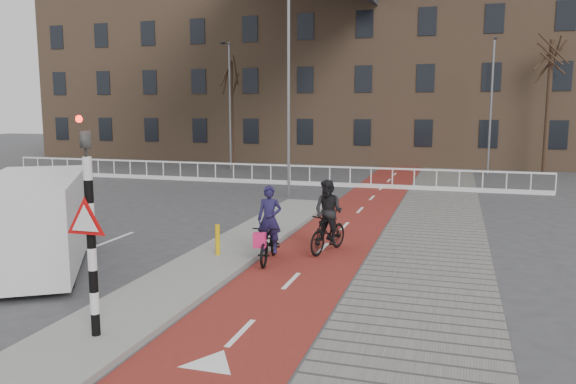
# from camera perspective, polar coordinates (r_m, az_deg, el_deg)

# --- Properties ---
(ground) EXTENTS (120.00, 120.00, 0.00)m
(ground) POSITION_cam_1_polar(r_m,az_deg,el_deg) (11.17, -10.21, -11.20)
(ground) COLOR #38383A
(ground) RESTS_ON ground
(bike_lane) EXTENTS (2.50, 60.00, 0.01)m
(bike_lane) POSITION_cam_1_polar(r_m,az_deg,el_deg) (19.98, 6.86, -2.33)
(bike_lane) COLOR maroon
(bike_lane) RESTS_ON ground
(sidewalk) EXTENTS (3.00, 60.00, 0.01)m
(sidewalk) POSITION_cam_1_polar(r_m,az_deg,el_deg) (19.70, 14.91, -2.71)
(sidewalk) COLOR slate
(sidewalk) RESTS_ON ground
(curb_island) EXTENTS (1.80, 16.00, 0.12)m
(curb_island) POSITION_cam_1_polar(r_m,az_deg,el_deg) (14.91, -5.64, -5.83)
(curb_island) COLOR gray
(curb_island) RESTS_ON ground
(traffic_signal) EXTENTS (0.80, 0.80, 3.68)m
(traffic_signal) POSITION_cam_1_polar(r_m,az_deg,el_deg) (9.29, -19.52, -2.84)
(traffic_signal) COLOR black
(traffic_signal) RESTS_ON curb_island
(bollard) EXTENTS (0.12, 0.12, 0.76)m
(bollard) POSITION_cam_1_polar(r_m,az_deg,el_deg) (14.09, -7.16, -4.84)
(bollard) COLOR #E2B00C
(bollard) RESTS_ON curb_island
(cyclist_near) EXTENTS (0.83, 1.86, 1.88)m
(cyclist_near) POSITION_cam_1_polar(r_m,az_deg,el_deg) (13.74, -1.90, -4.54)
(cyclist_near) COLOR black
(cyclist_near) RESTS_ON bike_lane
(cyclist_far) EXTENTS (0.99, 1.83, 1.90)m
(cyclist_far) POSITION_cam_1_polar(r_m,az_deg,el_deg) (14.64, 4.11, -3.11)
(cyclist_far) COLOR black
(cyclist_far) RESTS_ON bike_lane
(van) EXTENTS (4.40, 5.38, 2.18)m
(van) POSITION_cam_1_polar(r_m,az_deg,el_deg) (14.32, -24.40, -2.69)
(van) COLOR silver
(van) RESTS_ON ground
(railing) EXTENTS (28.00, 0.10, 0.99)m
(railing) POSITION_cam_1_polar(r_m,az_deg,el_deg) (28.33, -3.68, 1.52)
(railing) COLOR silver
(railing) RESTS_ON ground
(townhouse_row) EXTENTS (46.00, 10.00, 15.90)m
(townhouse_row) POSITION_cam_1_polar(r_m,az_deg,el_deg) (42.27, 6.20, 13.98)
(townhouse_row) COLOR #7F6047
(townhouse_row) RESTS_ON ground
(tree_mid) EXTENTS (0.23, 0.23, 6.60)m
(tree_mid) POSITION_cam_1_polar(r_m,az_deg,el_deg) (35.38, -5.75, 7.74)
(tree_mid) COLOR black
(tree_mid) RESTS_ON ground
(tree_right) EXTENTS (0.26, 0.26, 7.52)m
(tree_right) POSITION_cam_1_polar(r_m,az_deg,el_deg) (35.22, 24.90, 7.75)
(tree_right) COLOR black
(tree_right) RESTS_ON ground
(streetlight_near) EXTENTS (0.12, 0.12, 8.40)m
(streetlight_near) POSITION_cam_1_polar(r_m,az_deg,el_deg) (23.47, 0.07, 9.63)
(streetlight_near) COLOR slate
(streetlight_near) RESTS_ON ground
(streetlight_left) EXTENTS (0.12, 0.12, 7.66)m
(streetlight_left) POSITION_cam_1_polar(r_m,az_deg,el_deg) (34.80, -5.91, 8.60)
(streetlight_left) COLOR slate
(streetlight_left) RESTS_ON ground
(streetlight_right) EXTENTS (0.12, 0.12, 7.59)m
(streetlight_right) POSITION_cam_1_polar(r_m,az_deg,el_deg) (33.63, 19.92, 8.09)
(streetlight_right) COLOR slate
(streetlight_right) RESTS_ON ground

